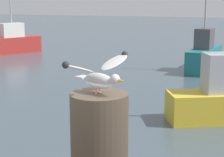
{
  "coord_description": "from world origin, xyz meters",
  "views": [
    {
      "loc": [
        1.06,
        -2.76,
        3.03
      ],
      "look_at": [
        0.17,
        -0.23,
        2.47
      ],
      "focal_mm": 62.35,
      "sensor_mm": 36.0,
      "label": 1
    }
  ],
  "objects": [
    {
      "name": "seagull",
      "position": [
        0.17,
        -0.48,
        2.55
      ],
      "size": [
        0.38,
        0.59,
        0.25
      ],
      "color": "#C67060",
      "rests_on": "mooring_post"
    },
    {
      "name": "boat_teal",
      "position": [
        -0.68,
        14.11,
        0.62
      ],
      "size": [
        1.24,
        3.82,
        3.93
      ],
      "color": "#1E7075",
      "rests_on": "ground_plane"
    },
    {
      "name": "boat_red",
      "position": [
        -11.67,
        15.32,
        0.58
      ],
      "size": [
        2.93,
        4.13,
        4.25
      ],
      "color": "#B72D28",
      "rests_on": "ground_plane"
    }
  ]
}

